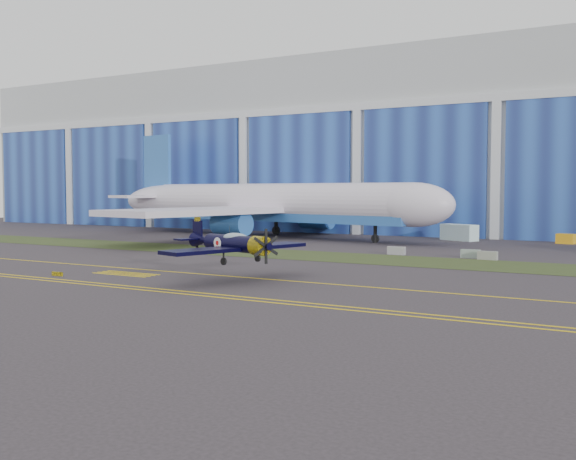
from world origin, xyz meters
The scene contains 15 objects.
ground centered at (0.00, 0.00, 0.00)m, with size 260.00×260.00×0.00m, color #3A3338.
grass_median centered at (0.00, 14.00, 0.02)m, with size 260.00×10.00×0.02m, color #475128.
hangar centered at (0.00, 71.79, 14.96)m, with size 220.00×45.70×30.00m.
taxiway_centreline centered at (0.00, -5.00, 0.01)m, with size 200.00×0.20×0.02m, color yellow.
edge_line_near centered at (0.00, -14.50, 0.01)m, with size 80.00×0.20×0.02m, color yellow.
edge_line_far centered at (0.00, -13.50, 0.01)m, with size 80.00×0.20×0.02m, color yellow.
hold_short_ladder centered at (-18.00, -8.10, 0.01)m, with size 6.00×2.40×0.02m, color yellow, non-canonical shape.
guard_board_left centered at (-22.00, -12.00, 0.17)m, with size 1.20×0.15×0.35m, color yellow.
warbird centered at (-7.91, -6.69, 2.94)m, with size 14.10×15.62×3.89m.
jetliner centered at (-31.00, 37.56, 11.65)m, with size 74.87×66.44×23.30m.
shipping_container centered at (-3.87, 44.31, 1.15)m, with size 5.31×2.12×2.30m, color white.
tug centered at (10.18, 45.55, 0.67)m, with size 2.30×1.44×1.34m, color #FFB118.
barrier_a centered at (-4.01, 19.74, 0.45)m, with size 2.00×0.60×0.90m, color #979498.
barrier_b centered at (4.11, 20.19, 0.45)m, with size 2.00×0.60×0.90m, color gray.
barrier_c centered at (6.14, 19.09, 0.45)m, with size 2.00×0.60×0.90m, color gray.
Camera 1 is at (22.72, -50.92, 7.19)m, focal length 42.00 mm.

